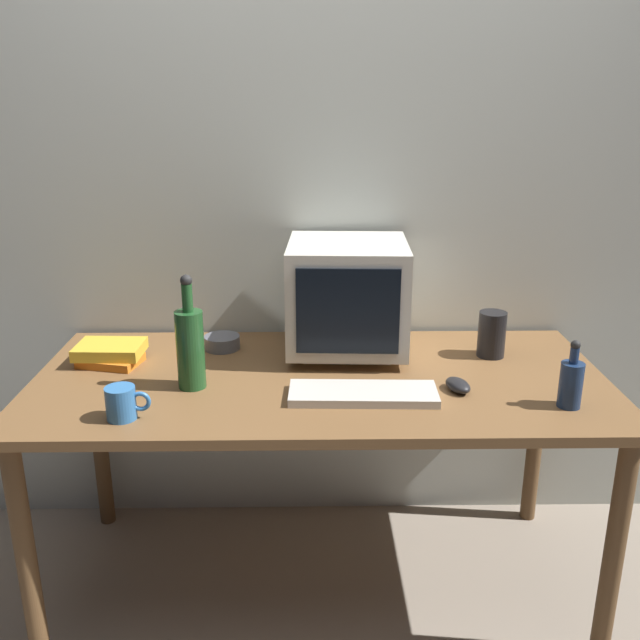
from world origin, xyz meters
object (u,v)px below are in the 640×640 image
at_px(computer_mouse, 458,385).
at_px(mug, 122,403).
at_px(bottle_tall, 190,346).
at_px(keyboard, 363,394).
at_px(metal_canister, 492,334).
at_px(book_stack, 110,353).
at_px(bottle_short, 571,382).
at_px(crt_monitor, 347,296).
at_px(cd_spindle, 222,342).

height_order(computer_mouse, mug, mug).
bearing_deg(mug, bottle_tall, 53.87).
distance_m(keyboard, bottle_tall, 0.52).
xyz_separation_m(bottle_tall, metal_canister, (0.94, 0.24, -0.05)).
relative_size(book_stack, metal_canister, 1.42).
bearing_deg(bottle_short, mug, -177.36).
distance_m(crt_monitor, metal_canister, 0.49).
bearing_deg(cd_spindle, crt_monitor, -4.67).
bearing_deg(keyboard, cd_spindle, 139.93).
xyz_separation_m(crt_monitor, bottle_short, (0.59, -0.44, -0.12)).
relative_size(keyboard, book_stack, 1.97).
relative_size(book_stack, mug, 1.78).
distance_m(computer_mouse, book_stack, 1.09).
xyz_separation_m(computer_mouse, book_stack, (-1.07, 0.24, 0.02)).
distance_m(keyboard, mug, 0.66).
bearing_deg(crt_monitor, metal_canister, -5.69).
distance_m(crt_monitor, cd_spindle, 0.45).
xyz_separation_m(keyboard, cd_spindle, (-0.45, 0.40, 0.01)).
bearing_deg(computer_mouse, bottle_short, -38.41).
bearing_deg(keyboard, bottle_tall, 172.32).
xyz_separation_m(computer_mouse, mug, (-0.93, -0.16, 0.03)).
bearing_deg(book_stack, computer_mouse, -12.44).
relative_size(crt_monitor, computer_mouse, 4.03).
distance_m(bottle_short, cd_spindle, 1.12).
bearing_deg(bottle_short, crt_monitor, 143.62).
bearing_deg(computer_mouse, mug, 172.55).
relative_size(keyboard, cd_spindle, 3.50).
xyz_separation_m(mug, metal_canister, (1.09, 0.44, 0.03)).
height_order(bottle_tall, metal_canister, bottle_tall).
height_order(keyboard, mug, mug).
relative_size(bottle_short, metal_canister, 1.30).
bearing_deg(computer_mouse, book_stack, 150.04).
distance_m(keyboard, bottle_short, 0.57).
bearing_deg(bottle_tall, book_stack, 146.50).
bearing_deg(mug, keyboard, 10.70).
height_order(bottle_short, mug, bottle_short).
bearing_deg(mug, book_stack, 109.36).
relative_size(keyboard, computer_mouse, 4.20).
height_order(computer_mouse, cd_spindle, cd_spindle).
bearing_deg(metal_canister, mug, -157.84).
height_order(bottle_short, metal_canister, bottle_short).
bearing_deg(keyboard, crt_monitor, 96.24).
height_order(book_stack, metal_canister, metal_canister).
relative_size(crt_monitor, keyboard, 0.96).
height_order(keyboard, bottle_tall, bottle_tall).
distance_m(bottle_short, book_stack, 1.40).
xyz_separation_m(keyboard, mug, (-0.65, -0.12, 0.03)).
distance_m(cd_spindle, metal_canister, 0.90).
bearing_deg(crt_monitor, bottle_short, -36.38).
bearing_deg(keyboard, book_stack, 162.58).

